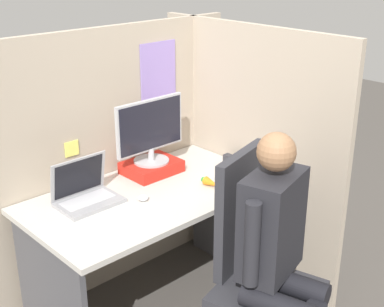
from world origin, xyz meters
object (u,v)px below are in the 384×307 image
Objects in this scene: monitor at (150,130)px; carrot_toy at (212,183)px; laptop at (86,194)px; office_chair at (255,264)px; person at (279,249)px; stapler at (233,161)px; paper_box at (152,167)px.

monitor is 3.49× the size of carrot_toy.
office_chair is (0.43, -0.80, -0.24)m from laptop.
person is at bearing -104.78° from office_chair.
monitor is 0.56m from stapler.
carrot_toy is at bearing -156.50° from stapler.
laptop is at bearing -171.95° from paper_box.
stapler is at bearing -29.52° from paper_box.
monitor reaches higher than office_chair.
monitor is at bearing 8.35° from laptop.
monitor is 0.99m from office_chair.
laptop is 2.42× the size of stapler.
monitor is at bearing 106.11° from carrot_toy.
laptop is at bearing 169.23° from stapler.
monitor is 3.50× the size of stapler.
paper_box is at bearing 150.48° from stapler.
paper_box is at bearing -90.00° from monitor.
paper_box is 0.23m from monitor.
stapler is (0.44, -0.25, -0.01)m from paper_box.
person is at bearing -124.82° from stapler.
monitor is 1.09m from person.
monitor reaches higher than laptop.
stapler is at bearing 23.50° from carrot_toy.
person is (-0.04, -0.17, 0.18)m from office_chair.
monitor is 0.55m from laptop.
office_chair is 0.25m from person.
paper_box is 0.25× the size of person.
office_chair reaches higher than stapler.
laptop is 2.41× the size of carrot_toy.
monitor is 1.45× the size of laptop.
paper_box is 2.36× the size of stapler.
office_chair is (-0.51, -0.62, -0.22)m from stapler.
person is (-0.11, -1.04, -0.28)m from monitor.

